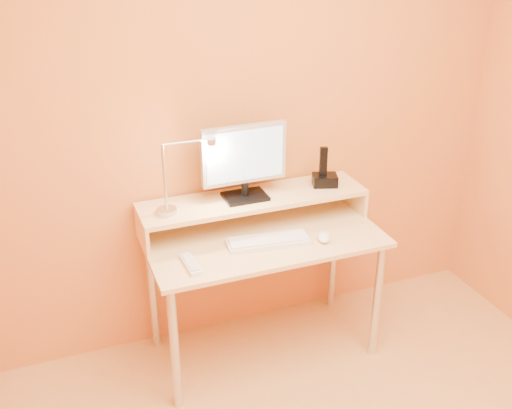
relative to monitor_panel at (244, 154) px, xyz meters
name	(u,v)px	position (x,y,z in m)	size (l,w,h in m)	color
wall_back	(242,119)	(0.05, 0.16, 0.13)	(3.00, 0.04, 2.50)	#CA6F42
desk_leg_fl	(175,350)	(-0.50, -0.41, -0.77)	(0.04, 0.04, 0.69)	silver
desk_leg_fr	(377,301)	(0.60, -0.41, -0.77)	(0.04, 0.04, 0.69)	silver
desk_leg_bl	(153,293)	(-0.50, 0.09, -0.77)	(0.04, 0.04, 0.69)	silver
desk_leg_br	(333,256)	(0.60, 0.09, -0.77)	(0.04, 0.04, 0.69)	silver
desk_lower	(264,239)	(0.05, -0.16, -0.41)	(1.20, 0.60, 0.03)	#E9C08B
shelf_riser_left	(142,232)	(-0.54, -0.01, -0.33)	(0.02, 0.30, 0.14)	#E9C08B
shelf_riser_right	(353,196)	(0.64, -0.01, -0.33)	(0.02, 0.30, 0.14)	#E9C08B
desk_shelf	(254,199)	(0.05, -0.01, -0.25)	(1.20, 0.30, 0.03)	#E9C08B
monitor_foot	(245,196)	(0.00, -0.01, -0.23)	(0.22, 0.16, 0.02)	black
monitor_neck	(245,189)	(0.00, -0.01, -0.19)	(0.04, 0.04, 0.07)	black
monitor_panel	(244,154)	(0.00, 0.00, 0.00)	(0.44, 0.04, 0.30)	#B0B0B6
monitor_back	(242,153)	(0.00, 0.02, 0.00)	(0.40, 0.01, 0.26)	black
monitor_screen	(245,155)	(0.00, -0.02, 0.00)	(0.40, 0.00, 0.26)	#A8CBE0
lamp_base	(167,211)	(-0.42, -0.04, -0.23)	(0.10, 0.10, 0.03)	silver
lamp_post	(164,178)	(-0.42, -0.04, -0.05)	(0.01, 0.01, 0.33)	silver
lamp_arm	(187,142)	(-0.30, -0.04, 0.12)	(0.01, 0.01, 0.24)	silver
lamp_head	(212,142)	(-0.18, -0.04, 0.10)	(0.04, 0.04, 0.03)	silver
lamp_bulb	(212,145)	(-0.18, -0.04, 0.09)	(0.03, 0.03, 0.00)	#FFEAC6
phone_dock	(325,180)	(0.46, -0.01, -0.21)	(0.13, 0.10, 0.06)	black
phone_handset	(323,161)	(0.44, -0.01, -0.10)	(0.04, 0.03, 0.16)	black
phone_led	(337,182)	(0.50, -0.06, -0.21)	(0.01, 0.00, 0.04)	#3476FF
keyboard	(268,242)	(0.04, -0.24, -0.39)	(0.41, 0.13, 0.02)	silver
mouse	(324,237)	(0.32, -0.30, -0.38)	(0.06, 0.11, 0.04)	white
remote_control	(190,264)	(-0.38, -0.30, -0.39)	(0.05, 0.20, 0.02)	silver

